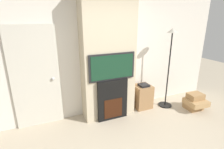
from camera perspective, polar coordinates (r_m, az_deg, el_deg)
The scene contains 8 objects.
wall_back at distance 3.87m, azimuth -2.59°, elevation 6.68°, with size 6.00×0.06×2.70m.
chimney_breast at distance 3.65m, azimuth -1.28°, elevation 6.02°, with size 1.12×0.41×2.70m.
fireplace at distance 3.77m, azimuth 0.01°, elevation -8.15°, with size 0.66×0.15×0.90m.
television at distance 3.51m, azimuth 0.02°, elevation 2.56°, with size 0.98×0.07×0.55m.
floor_lamp at distance 4.28m, azimuth 18.27°, elevation 4.35°, with size 0.32×0.32×1.90m.
box_stack at distance 4.69m, azimuth 25.46°, elevation -8.08°, with size 0.49×0.47×0.39m.
media_stand at distance 4.36m, azimuth 9.82°, elevation -6.93°, with size 0.41×0.40×0.61m.
entry_door at distance 3.66m, azimuth -23.59°, elevation -1.14°, with size 0.88×0.09×2.01m.
Camera 1 is at (-1.34, -1.51, 2.11)m, focal length 28.00 mm.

